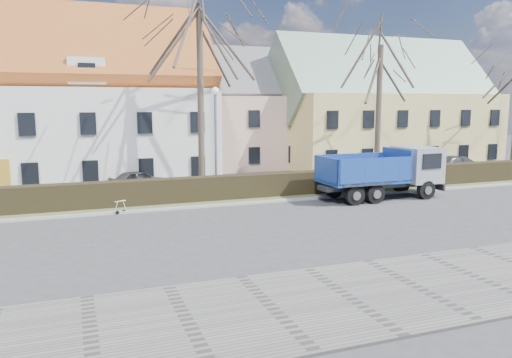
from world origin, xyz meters
name	(u,v)px	position (x,y,z in m)	size (l,w,h in m)	color
ground	(293,223)	(0.00, 0.00, 0.00)	(120.00, 120.00, 0.00)	#3A3A3D
sidewalk_near	(415,287)	(0.00, -8.50, 0.04)	(80.00, 5.00, 0.08)	slate
curb_far	(257,202)	(0.00, 4.60, 0.06)	(80.00, 0.30, 0.12)	#A09D96
grass_strip	(247,197)	(0.00, 6.20, 0.05)	(80.00, 3.00, 0.10)	#4E5932
hedge	(248,187)	(0.00, 6.00, 0.65)	(60.00, 0.90, 1.30)	black
building_white	(5,111)	(-13.00, 16.00, 4.75)	(26.80, 10.80, 9.50)	silver
building_pink	(238,119)	(4.00, 20.00, 4.00)	(10.80, 8.80, 8.00)	#CEA592
building_yellow	(381,115)	(16.00, 17.00, 4.25)	(18.80, 10.80, 8.50)	#D5C174
tree_1	(200,85)	(-2.00, 8.50, 6.33)	(9.20, 9.20, 12.65)	#463A31
tree_2	(379,100)	(10.00, 8.50, 5.50)	(8.00, 8.00, 11.00)	#463A31
dump_truck	(377,173)	(6.70, 3.54, 1.46)	(7.29, 2.71, 2.92)	navy
streetlight	(216,142)	(-1.55, 7.00, 3.11)	(0.49, 0.49, 6.22)	gray
cart_frame	(116,207)	(-7.24, 4.41, 0.37)	(0.80, 0.46, 0.73)	silver
parked_car_a	(140,180)	(-5.30, 10.92, 0.63)	(1.48, 3.68, 1.25)	#353538
parked_car_b	(460,164)	(18.54, 10.16, 0.66)	(1.85, 4.56, 1.32)	#323239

